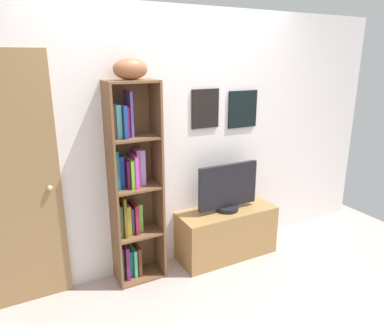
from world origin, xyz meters
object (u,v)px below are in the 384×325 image
tv_stand (227,233)px  television (228,188)px  door (8,188)px  bookshelf (131,189)px  football (130,69)px

tv_stand → television: television is taller
tv_stand → television: bearing=90.0°
television → door: size_ratio=0.32×
bookshelf → football: size_ratio=6.38×
bookshelf → television: (0.94, -0.09, -0.13)m
football → tv_stand: football is taller
television → football: bearing=176.3°
football → television: football is taller
football → bookshelf: bearing=139.6°
tv_stand → door: door is taller
television → door: bearing=174.8°
door → tv_stand: bearing=-5.2°
tv_stand → television: 0.48m
bookshelf → football: (0.04, -0.03, 1.00)m
bookshelf → tv_stand: 1.12m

